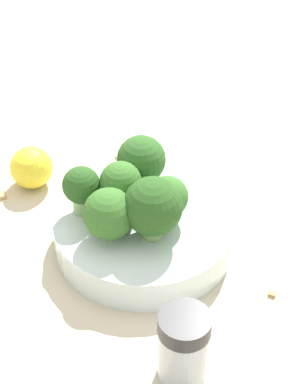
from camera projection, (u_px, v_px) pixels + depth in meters
The scene contains 15 objects.
ground_plane at pixel (144, 243), 0.63m from camera, with size 3.00×3.00×0.00m, color beige.
bowl at pixel (144, 231), 0.62m from camera, with size 0.17×0.17×0.03m, color silver.
broccoli_floret_0 at pixel (153, 207), 0.57m from camera, with size 0.05×0.05×0.06m.
broccoli_floret_1 at pixel (109, 214), 0.57m from camera, with size 0.05×0.05×0.05m.
broccoli_floret_2 at pixel (167, 198), 0.59m from camera, with size 0.04×0.04×0.05m.
broccoli_floret_3 at pixel (118, 186), 0.60m from camera, with size 0.04×0.04×0.06m.
broccoli_floret_4 at pixel (141, 160), 0.63m from camera, with size 0.05×0.05×0.06m.
broccoli_floret_5 at pixel (81, 188), 0.60m from camera, with size 0.04×0.04×0.05m.
pepper_shaker at pixel (183, 346), 0.50m from camera, with size 0.04×0.04×0.07m.
lemon_wedge at pixel (31, 167), 0.69m from camera, with size 0.05×0.05×0.05m, color yellow.
almond_crumb_0 at pixel (190, 379), 0.51m from camera, with size 0.01×0.01×0.01m, color #AD7F4C.
almond_crumb_1 at pixel (272, 293), 0.58m from camera, with size 0.01×0.00×0.01m, color #AD7F4C.
almond_crumb_2 at pixel (4, 192), 0.69m from camera, with size 0.01×0.01×0.01m, color tan.
almond_crumb_3 at pixel (185, 169), 0.72m from camera, with size 0.01×0.00×0.01m, color olive.
almond_crumb_4 at pixel (118, 156), 0.74m from camera, with size 0.01×0.00×0.01m, color tan.
Camera 1 is at (0.19, -0.41, 0.45)m, focal length 60.00 mm.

